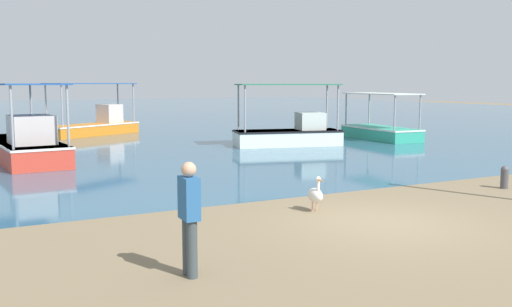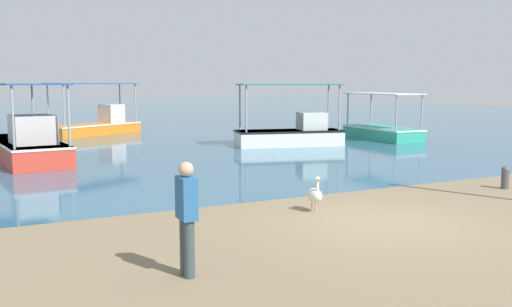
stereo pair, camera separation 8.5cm
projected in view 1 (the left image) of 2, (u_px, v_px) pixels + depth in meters
name	position (u px, v px, depth m)	size (l,w,h in m)	color
ground	(384.00, 222.00, 11.56)	(120.00, 120.00, 0.00)	#7D6B4E
harbor_water	(50.00, 113.00, 53.87)	(110.00, 90.00, 0.00)	#335E79
fishing_boat_far_left	(291.00, 132.00, 25.64)	(5.03, 2.73, 2.77)	white
fishing_boat_center	(96.00, 124.00, 30.97)	(5.49, 4.01, 2.81)	orange
fishing_boat_outer	(26.00, 143.00, 20.55)	(2.55, 6.71, 2.79)	red
fishing_boat_near_right	(380.00, 130.00, 28.70)	(2.11, 4.83, 2.31)	teal
pelican	(315.00, 194.00, 12.51)	(0.37, 0.80, 0.80)	#E0997A
mooring_bollard	(505.00, 176.00, 15.24)	(0.21, 0.21, 0.61)	#47474C
fisherman_standing	(189.00, 215.00, 8.23)	(0.23, 0.41, 1.69)	#384247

